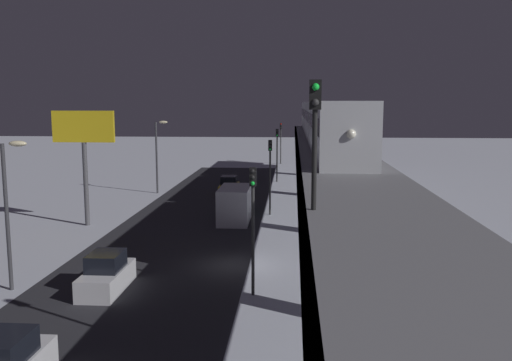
# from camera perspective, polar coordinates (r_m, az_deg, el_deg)

# --- Properties ---
(ground_plane) EXTENTS (240.00, 240.00, 0.00)m
(ground_plane) POSITION_cam_1_polar(r_m,az_deg,el_deg) (32.23, -2.25, -8.92)
(ground_plane) COLOR silver
(avenue_asphalt) EXTENTS (11.00, 96.10, 0.01)m
(avenue_asphalt) POSITION_cam_1_polar(r_m,az_deg,el_deg) (33.04, -10.40, -8.61)
(avenue_asphalt) COLOR #28282D
(avenue_asphalt) RESTS_ON ground_plane
(elevated_railway) EXTENTS (5.00, 96.10, 6.18)m
(elevated_railway) POSITION_cam_1_polar(r_m,az_deg,el_deg) (31.01, 8.72, 0.46)
(elevated_railway) COLOR slate
(elevated_railway) RESTS_ON ground_plane
(subway_train) EXTENTS (2.94, 55.47, 3.40)m
(subway_train) POSITION_cam_1_polar(r_m,az_deg,el_deg) (53.11, 6.90, 6.49)
(subway_train) COLOR #B7BABF
(subway_train) RESTS_ON elevated_railway
(rail_signal) EXTENTS (0.36, 0.41, 4.00)m
(rail_signal) POSITION_cam_1_polar(r_m,az_deg,el_deg) (16.61, 6.24, 6.16)
(rail_signal) COLOR black
(rail_signal) RESTS_ON elevated_railway
(sedan_yellow) EXTENTS (1.91, 4.05, 1.97)m
(sedan_yellow) POSITION_cam_1_polar(r_m,az_deg,el_deg) (56.23, -2.87, -0.72)
(sedan_yellow) COLOR gold
(sedan_yellow) RESTS_ON ground_plane
(sedan_white_2) EXTENTS (1.80, 4.25, 1.97)m
(sedan_white_2) POSITION_cam_1_polar(r_m,az_deg,el_deg) (28.89, -15.52, -9.61)
(sedan_white_2) COLOR silver
(sedan_white_2) RESTS_ON ground_plane
(box_truck) EXTENTS (2.40, 7.40, 2.80)m
(box_truck) POSITION_cam_1_polar(r_m,az_deg,el_deg) (44.35, -2.11, -2.38)
(box_truck) COLOR #2D6038
(box_truck) RESTS_ON ground_plane
(traffic_light_near) EXTENTS (0.32, 0.44, 6.40)m
(traffic_light_near) POSITION_cam_1_polar(r_m,az_deg,el_deg) (26.32, -0.33, -3.39)
(traffic_light_near) COLOR #2D2D2D
(traffic_light_near) RESTS_ON ground_plane
(traffic_light_mid) EXTENTS (0.32, 0.44, 6.40)m
(traffic_light_mid) POSITION_cam_1_polar(r_m,az_deg,el_deg) (45.60, 1.50, 1.54)
(traffic_light_mid) COLOR #2D2D2D
(traffic_light_mid) RESTS_ON ground_plane
(traffic_light_far) EXTENTS (0.32, 0.44, 6.40)m
(traffic_light_far) POSITION_cam_1_polar(r_m,az_deg,el_deg) (65.04, 2.24, 3.53)
(traffic_light_far) COLOR #2D2D2D
(traffic_light_far) RESTS_ON ground_plane
(traffic_light_distant) EXTENTS (0.32, 0.44, 6.40)m
(traffic_light_distant) POSITION_cam_1_polar(r_m,az_deg,el_deg) (84.52, 2.64, 4.60)
(traffic_light_distant) COLOR #2D2D2D
(traffic_light_distant) RESTS_ON ground_plane
(commercial_billboard) EXTENTS (4.80, 0.36, 8.90)m
(commercial_billboard) POSITION_cam_1_polar(r_m,az_deg,el_deg) (43.42, -17.74, 4.30)
(commercial_billboard) COLOR #4C4C51
(commercial_billboard) RESTS_ON ground_plane
(street_lamp_near) EXTENTS (1.35, 0.44, 7.65)m
(street_lamp_near) POSITION_cam_1_polar(r_m,az_deg,el_deg) (29.61, -24.55, -1.62)
(street_lamp_near) COLOR #38383D
(street_lamp_near) RESTS_ON ground_plane
(street_lamp_far) EXTENTS (1.35, 0.44, 7.65)m
(street_lamp_far) POSITION_cam_1_polar(r_m,az_deg,el_deg) (57.57, -10.26, 3.41)
(street_lamp_far) COLOR #38383D
(street_lamp_far) RESTS_ON ground_plane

